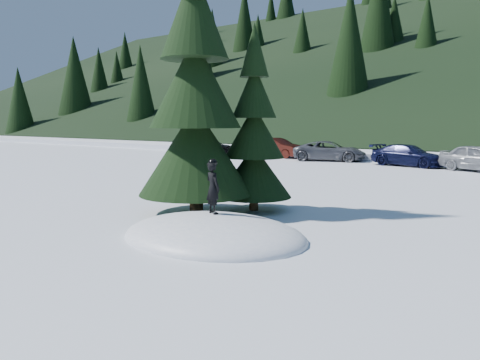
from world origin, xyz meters
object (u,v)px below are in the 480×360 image
Objects in this scene: spruce_tall at (195,95)px; car_1 at (277,148)px; car_0 at (210,146)px; spruce_short at (254,139)px; car_2 at (330,151)px; car_3 at (408,155)px; child_skier at (213,188)px.

spruce_tall is 2.01× the size of car_1.
spruce_tall is at bearing -149.23° from car_0.
car_1 is at bearing 117.00° from spruce_tall.
car_2 is at bearing 109.91° from spruce_short.
car_1 is at bearing 94.11° from car_3.
child_skier is 0.25× the size of car_2.
spruce_short is at bearing -145.25° from car_0.
child_skier is at bearing -149.77° from car_1.
child_skier reaches higher than car_1.
car_0 is at bearing 97.58° from car_3.
child_skier is (1.96, -1.54, -2.24)m from spruce_tall.
spruce_short is at bearing -148.07° from car_1.
child_skier is at bearing -38.11° from spruce_tall.
car_0 is 0.90× the size of car_3.
spruce_short is 1.14× the size of car_2.
spruce_short is 1.24× the size of car_3.
car_0 is (-17.75, 20.16, -0.42)m from child_skier.
car_0 is at bearing 130.30° from spruce_tall.
spruce_tall is 18.19m from car_3.
spruce_tall is 7.17× the size of child_skier.
spruce_short is 18.33m from car_2.
spruce_tall reaches higher than car_3.
spruce_tall is 21.46m from car_1.
spruce_short reaches higher than car_1.
car_1 is (-9.67, 18.98, -2.61)m from spruce_tall.
spruce_tall is 2.11m from spruce_short.
car_1 reaches higher than car_2.
car_2 is at bearing -94.40° from car_1.
car_0 is (-16.79, 17.22, -1.44)m from spruce_short.
car_1 is 0.91× the size of car_2.
spruce_short is 1.25× the size of car_1.
car_2 is at bearing -99.72° from car_0.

